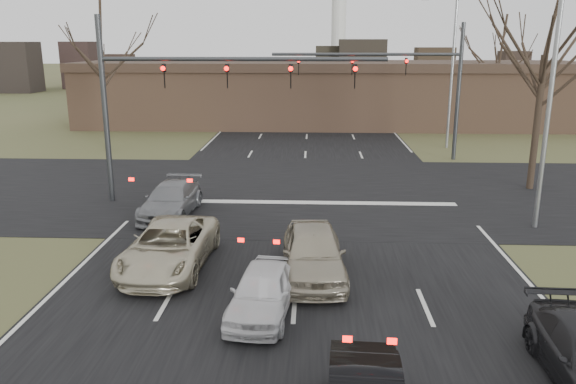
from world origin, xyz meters
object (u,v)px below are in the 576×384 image
Objects in this scene: streetlight_right_near at (547,79)px; car_white_sedan at (263,291)px; mast_arm_far at (411,75)px; car_silver_suv at (169,246)px; building at (331,93)px; streetlight_right_far at (450,63)px; car_grey_ahead at (171,200)px; car_silver_ahead at (313,252)px; mast_arm_near at (179,86)px.

streetlight_right_near is 2.69× the size of car_white_sedan.
mast_arm_far is 20.73m from car_silver_suv.
streetlight_right_near is (6.82, -28.00, 2.92)m from building.
car_silver_suv is at bearing -121.74° from streetlight_right_far.
streetlight_right_near is 2.22× the size of car_grey_ahead.
streetlight_right_near reaches higher than building.
car_silver_ahead reaches higher than car_white_sedan.
streetlight_right_near is 2.20× the size of car_silver_ahead.
streetlight_right_far is at bearing 50.55° from car_grey_ahead.
mast_arm_near is 20.20m from streetlight_right_far.
car_grey_ahead is at bearing 105.42° from car_silver_suv.
mast_arm_near is at bearing -138.78° from mast_arm_far.
streetlight_right_far is at bearing 60.31° from car_silver_suv.
car_silver_suv reaches higher than car_grey_ahead.
mast_arm_near is 15.17m from mast_arm_far.
car_white_sedan is at bearing -67.17° from mast_arm_near.
mast_arm_near is (-7.23, -25.00, 2.41)m from building.
streetlight_right_far is (0.50, 17.00, 0.00)m from streetlight_right_near.
mast_arm_far is 2.47× the size of car_grey_ahead.
car_silver_suv is at bearing -100.45° from building.
building is 8.30× the size of car_silver_suv.
car_grey_ahead is at bearing -105.13° from building.
mast_arm_near is 10.76m from car_silver_ahead.
building reaches higher than car_silver_ahead.
car_grey_ahead is at bearing -132.38° from streetlight_right_far.
car_silver_suv is at bearing -73.71° from car_grey_ahead.
car_grey_ahead is (-14.63, -16.03, -4.93)m from streetlight_right_far.
streetlight_right_near and streetlight_right_far have the same top height.
streetlight_right_far reaches higher than mast_arm_near.
car_silver_ahead is (5.81, -6.00, 0.12)m from car_grey_ahead.
streetlight_right_near reaches higher than car_silver_suv.
building is at bearing 91.65° from car_white_sedan.
car_white_sedan is (4.42, -10.49, -4.44)m from mast_arm_near.
car_grey_ahead is (-14.13, 0.97, -4.93)m from streetlight_right_near.
building is 35.66m from car_white_sedan.
mast_arm_far is 1.11× the size of streetlight_right_near.
car_silver_ahead reaches higher than car_grey_ahead.
car_silver_suv is at bearing -80.73° from mast_arm_near.
mast_arm_near reaches higher than car_white_sedan.
car_silver_ahead is (-1.50, -33.03, -1.89)m from building.
car_silver_suv is at bearing -160.52° from streetlight_right_near.
mast_arm_near is 1.09× the size of mast_arm_far.
car_grey_ahead is (-7.31, -27.03, -2.01)m from building.
streetlight_right_far is (14.55, 14.00, 0.51)m from mast_arm_near.
car_white_sedan is (-10.14, -24.49, -4.95)m from streetlight_right_far.
mast_arm_near reaches higher than car_grey_ahead.
streetlight_right_near is 13.17m from car_white_sedan.
mast_arm_near is 4.87m from car_grey_ahead.
car_grey_ahead is 0.99× the size of car_silver_ahead.
building is 9.33× the size of car_silver_ahead.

